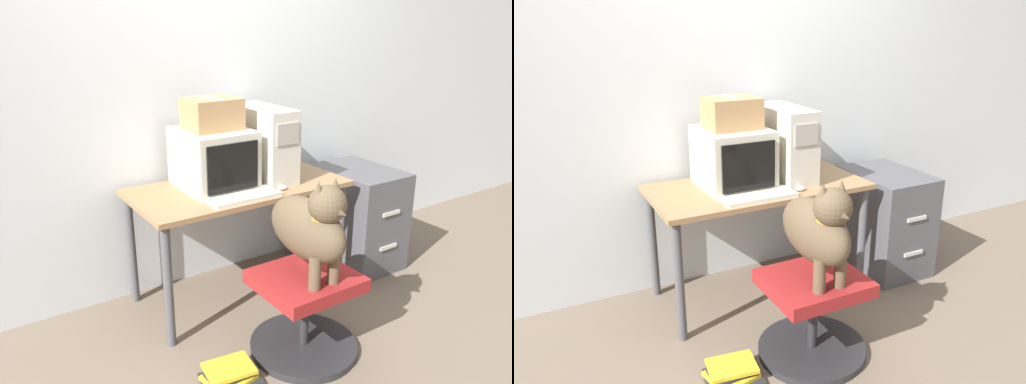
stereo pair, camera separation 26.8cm
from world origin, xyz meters
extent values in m
plane|color=#6B5B4C|center=(0.00, 0.00, 0.00)|extent=(12.00, 12.00, 0.00)
cube|color=silver|center=(0.00, 0.71, 1.30)|extent=(8.00, 0.05, 2.60)
cube|color=olive|center=(0.00, 0.32, 0.71)|extent=(1.29, 0.64, 0.03)
cylinder|color=#4C4C51|center=(-0.60, 0.05, 0.35)|extent=(0.05, 0.05, 0.70)
cylinder|color=#4C4C51|center=(0.60, 0.05, 0.35)|extent=(0.05, 0.05, 0.70)
cylinder|color=#4C4C51|center=(-0.60, 0.59, 0.35)|extent=(0.05, 0.05, 0.70)
cylinder|color=#4C4C51|center=(0.60, 0.59, 0.35)|extent=(0.05, 0.05, 0.70)
cube|color=beige|center=(-0.14, 0.37, 0.90)|extent=(0.39, 0.44, 0.35)
cube|color=black|center=(-0.14, 0.15, 0.90)|extent=(0.32, 0.01, 0.27)
cube|color=beige|center=(0.21, 0.37, 0.95)|extent=(0.20, 0.50, 0.45)
cube|color=#9E998E|center=(0.21, 0.12, 1.05)|extent=(0.15, 0.01, 0.13)
cube|color=beige|center=(-0.10, 0.10, 0.74)|extent=(0.42, 0.18, 0.02)
cube|color=beige|center=(-0.10, 0.10, 0.76)|extent=(0.39, 0.14, 0.00)
ellipsoid|color=silver|center=(0.17, 0.10, 0.74)|extent=(0.06, 0.04, 0.03)
cylinder|color=#262628|center=(-0.02, -0.37, 0.02)|extent=(0.57, 0.57, 0.04)
cylinder|color=#262628|center=(-0.02, -0.37, 0.21)|extent=(0.05, 0.05, 0.34)
cube|color=maroon|center=(-0.02, -0.37, 0.41)|extent=(0.49, 0.44, 0.07)
ellipsoid|color=brown|center=(-0.02, -0.37, 0.70)|extent=(0.21, 0.52, 0.31)
cylinder|color=brown|center=(-0.08, -0.51, 0.53)|extent=(0.06, 0.06, 0.17)
cylinder|color=brown|center=(0.03, -0.51, 0.53)|extent=(0.06, 0.06, 0.17)
sphere|color=brown|center=(-0.02, -0.51, 0.87)|extent=(0.18, 0.18, 0.18)
cone|color=#3E3123|center=(-0.02, -0.59, 0.85)|extent=(0.08, 0.09, 0.08)
cone|color=brown|center=(-0.07, -0.50, 0.95)|extent=(0.06, 0.06, 0.08)
cone|color=brown|center=(0.03, -0.50, 0.95)|extent=(0.06, 0.06, 0.08)
torus|color=orange|center=(-0.02, -0.49, 0.80)|extent=(0.13, 0.13, 0.02)
cube|color=#4C4C51|center=(0.94, 0.25, 0.35)|extent=(0.43, 0.61, 0.70)
cube|color=beige|center=(0.94, -0.06, 0.47)|extent=(0.15, 0.01, 0.02)
cube|color=beige|center=(0.94, -0.06, 0.23)|extent=(0.15, 0.01, 0.02)
cube|color=#A87F51|center=(-0.14, 0.37, 1.17)|extent=(0.30, 0.24, 0.18)
cube|color=beige|center=(-0.14, 0.37, 1.26)|extent=(0.04, 0.24, 0.00)
cube|color=#262628|center=(-0.48, -0.38, 0.01)|extent=(0.31, 0.24, 0.02)
cube|color=gold|center=(-0.49, -0.38, 0.03)|extent=(0.26, 0.24, 0.02)
cube|color=#262628|center=(-0.48, -0.38, 0.05)|extent=(0.23, 0.15, 0.02)
cube|color=gold|center=(-0.48, -0.37, 0.07)|extent=(0.26, 0.20, 0.02)
camera|label=1|loc=(-1.47, -2.12, 1.67)|focal=35.00mm
camera|label=2|loc=(-1.24, -2.25, 1.67)|focal=35.00mm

